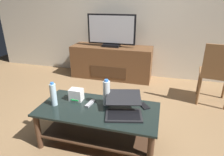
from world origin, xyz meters
TOP-DOWN VIEW (x-y plane):
  - ground_plane at (0.00, 0.00)m, footprint 7.68×7.68m
  - back_wall at (0.00, 2.10)m, footprint 6.40×0.12m
  - coffee_table at (-0.03, -0.16)m, footprint 1.26×0.61m
  - media_cabinet at (-0.41, 1.78)m, footprint 1.58×0.52m
  - television at (-0.41, 1.76)m, footprint 0.93×0.20m
  - dining_chair at (1.35, 1.11)m, footprint 0.50×0.50m
  - laptop at (0.25, -0.17)m, footprint 0.44×0.45m
  - router_box at (-0.32, -0.05)m, footprint 0.15×0.11m
  - water_bottle_near at (0.04, -0.06)m, footprint 0.07×0.07m
  - water_bottle_far at (-0.51, -0.21)m, footprint 0.07×0.07m
  - cell_phone at (0.43, 0.01)m, footprint 0.14×0.15m
  - tv_remote at (-0.14, -0.10)m, footprint 0.07×0.16m

SIDE VIEW (x-z plane):
  - ground_plane at x=0.00m, z-range 0.00..0.00m
  - coffee_table at x=-0.03m, z-range 0.08..0.51m
  - media_cabinet at x=-0.41m, z-range 0.00..0.64m
  - cell_phone at x=0.43m, z-range 0.43..0.44m
  - tv_remote at x=-0.14m, z-range 0.43..0.45m
  - laptop at x=0.25m, z-range 0.40..0.57m
  - router_box at x=-0.32m, z-range 0.43..0.56m
  - dining_chair at x=1.35m, z-range 0.06..1.00m
  - water_bottle_far at x=-0.51m, z-range 0.42..0.69m
  - water_bottle_near at x=0.04m, z-range 0.42..0.72m
  - television at x=-0.41m, z-range 0.63..1.24m
  - back_wall at x=0.00m, z-range 0.00..2.80m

